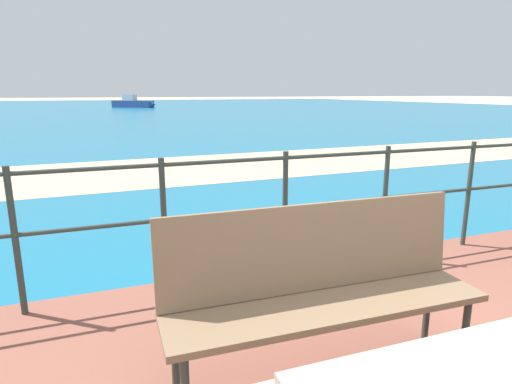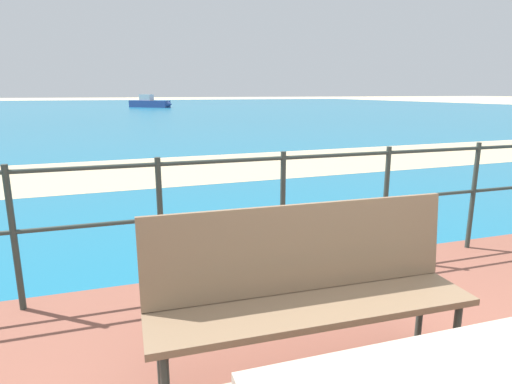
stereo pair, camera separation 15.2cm
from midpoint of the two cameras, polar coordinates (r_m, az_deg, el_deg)
name	(u,v)px [view 2 (the right image)]	position (r m, az deg, el deg)	size (l,w,h in m)	color
sea_water	(126,109)	(40.76, -16.69, 10.43)	(90.00, 90.00, 0.01)	#196B8E
beach_strip	(181,169)	(8.97, -9.41, 3.00)	(54.00, 3.35, 0.01)	tan
park_bench	(308,279)	(2.32, 8.80, -11.37)	(1.71, 0.46, 0.92)	#7A6047
railing_fence	(283,200)	(3.52, 4.80, -1.08)	(5.94, 0.04, 1.04)	#2D3833
boat_near	(150,103)	(44.94, -13.74, 11.37)	(4.13, 3.85, 1.27)	#2D478C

